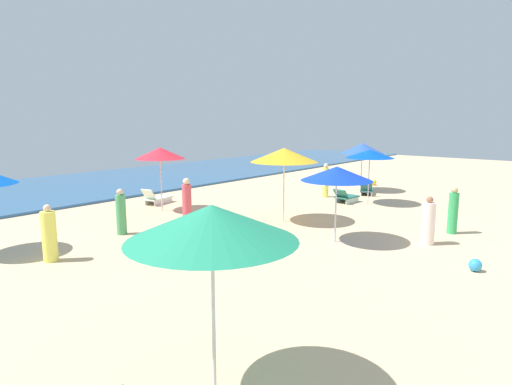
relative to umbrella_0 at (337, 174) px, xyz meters
The scene contains 18 objects.
ocean 16.83m from the umbrella_0, 80.10° to the left, with size 60.00×10.30×0.12m, color #2D5F91.
umbrella_0 is the anchor object (origin of this frame).
umbrella_2 6.60m from the umbrella_0, 16.81° to the left, with size 2.11×2.11×2.42m.
lounge_chair_2_0 6.82m from the umbrella_0, 25.29° to the left, with size 1.30×0.76×0.68m.
umbrella_3 10.11m from the umbrella_0, 21.86° to the left, with size 2.20×2.20×2.51m.
lounge_chair_3_0 9.19m from the umbrella_0, 19.45° to the left, with size 1.43×1.02×0.75m.
umbrella_4 8.18m from the umbrella_0, 161.96° to the right, with size 2.27×2.27×2.69m.
umbrella_5 3.07m from the umbrella_0, 67.52° to the left, with size 2.44×2.44×2.73m.
umbrella_6 7.87m from the umbrella_0, 93.36° to the left, with size 2.03×2.03×2.62m.
lounge_chair_6_0 9.34m from the umbrella_0, 88.25° to the left, with size 1.59×0.90×0.76m.
beachgoer_0 4.43m from the umbrella_0, 36.33° to the right, with size 0.37×0.37×1.57m.
beachgoer_1 3.14m from the umbrella_0, 55.46° to the right, with size 0.55×0.55×1.48m.
beachgoer_2 8.28m from the umbrella_0, 142.61° to the left, with size 0.49×0.49×1.55m.
beachgoer_3 7.08m from the umbrella_0, 122.04° to the left, with size 0.44×0.44×1.53m.
beachgoer_4 5.48m from the umbrella_0, 106.58° to the left, with size 0.36×0.36×1.71m.
beachgoer_5 7.99m from the umbrella_0, 32.86° to the left, with size 0.40×0.40×1.64m.
beach_ball_0 4.48m from the umbrella_0, 91.27° to the right, with size 0.32×0.32×0.32m, color #2F97D5.
beach_ball_1 12.55m from the umbrella_0, 19.36° to the left, with size 0.34×0.34×0.34m, color yellow.
Camera 1 is at (-14.49, 1.94, 3.78)m, focal length 30.62 mm.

